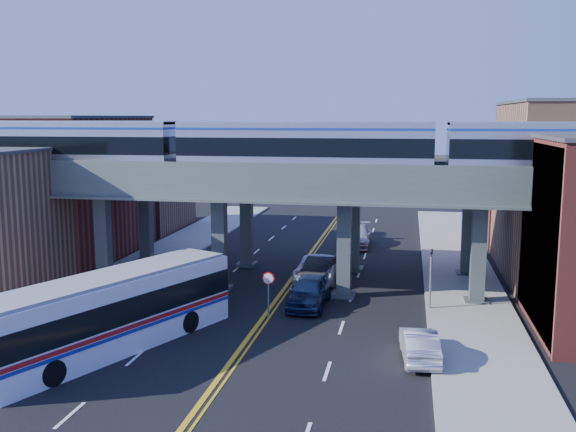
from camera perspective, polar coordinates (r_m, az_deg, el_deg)
name	(u,v)px	position (r m, az deg, el deg)	size (l,w,h in m)	color
ground	(250,335)	(33.64, -3.37, -10.50)	(120.00, 120.00, 0.00)	black
sidewalk_west	(125,276)	(46.44, -14.25, -5.20)	(5.00, 70.00, 0.16)	gray
sidewalk_east	(465,293)	(42.40, 15.44, -6.59)	(5.00, 70.00, 0.16)	gray
building_west_b	(73,188)	(53.95, -18.56, 2.39)	(8.00, 14.00, 11.00)	maroon
building_west_c	(141,189)	(65.68, -12.98, 2.38)	(8.00, 10.00, 8.00)	#835F44
building_east_b	(566,192)	(48.25, 23.47, 2.00)	(8.00, 14.00, 12.00)	#835F44
building_east_c	(530,192)	(61.08, 20.74, 2.04)	(8.00, 10.00, 9.00)	maroon
mural_panel	(538,240)	(35.99, 21.35, -1.99)	(0.10, 9.50, 9.50)	teal
elevated_viaduct_near	(281,192)	(39.82, -0.66, 2.12)	(52.00, 3.60, 7.40)	#465251
elevated_viaduct_far	(300,181)	(46.66, 1.03, 3.11)	(52.00, 3.60, 7.40)	#465251
transit_train	(304,147)	(39.32, 1.47, 6.16)	(47.87, 3.00, 3.50)	black
stop_sign	(268,287)	(35.84, -1.76, -6.33)	(0.76, 0.09, 2.63)	slate
traffic_signal	(431,272)	(37.84, 12.58, -4.87)	(0.15, 0.18, 4.10)	slate
transit_bus	(112,312)	(32.28, -15.35, -8.27)	(8.32, 13.76, 3.53)	white
car_lane_a	(309,291)	(38.16, 1.86, -6.72)	(2.12, 5.27, 1.80)	#0F1C39
car_lane_b	(319,270)	(43.73, 2.81, -4.78)	(1.78, 5.10, 1.68)	#28282A
car_lane_c	(317,269)	(44.06, 2.59, -4.69)	(2.74, 5.95, 1.65)	white
car_lane_d	(356,236)	(55.94, 6.09, -1.76)	(2.48, 6.09, 1.77)	#ADACB1
car_parked_curb	(419,344)	(30.76, 11.60, -11.12)	(1.54, 4.41, 1.45)	#ADAEB2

